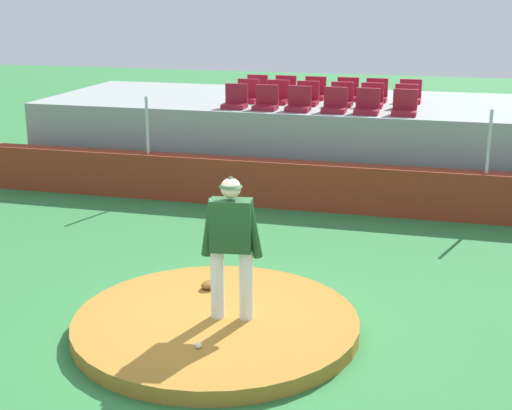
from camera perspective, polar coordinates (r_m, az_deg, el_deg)
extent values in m
plane|color=#30773B|center=(9.38, -3.10, -9.68)|extent=(60.00, 60.00, 0.00)
cylinder|color=#A06F29|center=(9.34, -3.11, -9.16)|extent=(3.57, 3.57, 0.19)
cylinder|color=silver|center=(9.13, -3.01, -6.09)|extent=(0.17, 0.17, 0.88)
cylinder|color=silver|center=(9.08, -0.77, -6.20)|extent=(0.17, 0.17, 0.88)
cube|color=#1E4723|center=(8.84, -1.94, -1.58)|extent=(0.53, 0.33, 0.64)
cylinder|color=#1E4723|center=(8.90, -3.61, -1.74)|extent=(0.23, 0.14, 0.72)
cylinder|color=#1E4723|center=(8.82, -0.24, -1.87)|extent=(0.25, 0.14, 0.72)
sphere|color=beige|center=(8.71, -1.97, 1.31)|extent=(0.24, 0.24, 0.24)
cone|color=#1E4723|center=(8.69, -1.97, 1.85)|extent=(0.32, 0.32, 0.13)
sphere|color=white|center=(8.55, -4.49, -10.74)|extent=(0.07, 0.07, 0.07)
ellipsoid|color=brown|center=(10.14, -3.52, -6.13)|extent=(0.32, 0.36, 0.11)
cube|color=maroon|center=(14.37, 3.71, 1.52)|extent=(14.19, 0.40, 0.91)
cylinder|color=silver|center=(15.07, -8.40, 6.12)|extent=(0.06, 0.06, 1.16)
cylinder|color=silver|center=(13.91, 17.57, 4.70)|extent=(0.06, 0.06, 1.16)
cube|color=#919A97|center=(17.05, 5.62, 5.20)|extent=(12.84, 4.35, 1.71)
cube|color=maroon|center=(15.64, -1.68, 7.65)|extent=(0.48, 0.44, 0.10)
cube|color=maroon|center=(15.78, -1.50, 8.64)|extent=(0.48, 0.08, 0.40)
cube|color=maroon|center=(15.44, 0.72, 7.54)|extent=(0.48, 0.44, 0.10)
cube|color=maroon|center=(15.58, 0.88, 8.55)|extent=(0.48, 0.08, 0.40)
cube|color=maroon|center=(15.29, 3.25, 7.43)|extent=(0.48, 0.44, 0.10)
cube|color=maroon|center=(15.42, 3.40, 8.44)|extent=(0.48, 0.08, 0.40)
cube|color=maroon|center=(15.16, 6.04, 7.29)|extent=(0.48, 0.44, 0.10)
cube|color=maroon|center=(15.30, 6.17, 8.31)|extent=(0.48, 0.08, 0.40)
cube|color=maroon|center=(15.07, 8.53, 7.15)|extent=(0.48, 0.44, 0.10)
cube|color=maroon|center=(15.21, 8.64, 8.18)|extent=(0.48, 0.08, 0.40)
cube|color=maroon|center=(15.02, 11.36, 6.98)|extent=(0.48, 0.44, 0.10)
cube|color=maroon|center=(15.16, 11.46, 8.02)|extent=(0.48, 0.08, 0.40)
cube|color=maroon|center=(16.49, -0.74, 8.10)|extent=(0.48, 0.44, 0.10)
cube|color=maroon|center=(16.63, -0.58, 9.03)|extent=(0.48, 0.08, 0.40)
cube|color=maroon|center=(16.32, 1.59, 8.01)|extent=(0.48, 0.44, 0.10)
cube|color=maroon|center=(16.46, 1.75, 8.95)|extent=(0.48, 0.08, 0.40)
cube|color=maroon|center=(16.14, 3.91, 7.88)|extent=(0.48, 0.44, 0.10)
cube|color=maroon|center=(16.29, 4.05, 8.84)|extent=(0.48, 0.08, 0.40)
cube|color=maroon|center=(16.05, 6.56, 7.77)|extent=(0.48, 0.44, 0.10)
cube|color=maroon|center=(16.19, 6.68, 8.73)|extent=(0.48, 0.08, 0.40)
cube|color=maroon|center=(15.97, 8.88, 7.64)|extent=(0.48, 0.44, 0.10)
cube|color=maroon|center=(16.11, 8.99, 8.61)|extent=(0.48, 0.08, 0.40)
cube|color=maroon|center=(15.88, 11.45, 7.46)|extent=(0.48, 0.44, 0.10)
cube|color=maroon|center=(16.02, 11.55, 8.44)|extent=(0.48, 0.08, 0.40)
cube|color=maroon|center=(17.32, -0.02, 8.49)|extent=(0.48, 0.44, 0.10)
cube|color=maroon|center=(17.47, 0.13, 9.38)|extent=(0.48, 0.08, 0.40)
cube|color=maroon|center=(17.19, 2.19, 8.42)|extent=(0.48, 0.44, 0.10)
cube|color=maroon|center=(17.33, 2.33, 9.31)|extent=(0.48, 0.08, 0.40)
cube|color=maroon|center=(17.03, 4.51, 8.31)|extent=(0.48, 0.44, 0.10)
cube|color=maroon|center=(17.18, 4.64, 9.21)|extent=(0.48, 0.08, 0.40)
cube|color=maroon|center=(16.94, 7.02, 8.19)|extent=(0.48, 0.44, 0.10)
cube|color=maroon|center=(17.09, 7.13, 9.10)|extent=(0.48, 0.08, 0.40)
cube|color=maroon|center=(16.84, 9.23, 8.06)|extent=(0.48, 0.44, 0.10)
cube|color=maroon|center=(16.99, 9.33, 8.97)|extent=(0.48, 0.08, 0.40)
cube|color=maroon|center=(16.78, 11.77, 7.90)|extent=(0.48, 0.44, 0.10)
cube|color=maroon|center=(16.93, 11.86, 8.82)|extent=(0.48, 0.08, 0.40)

